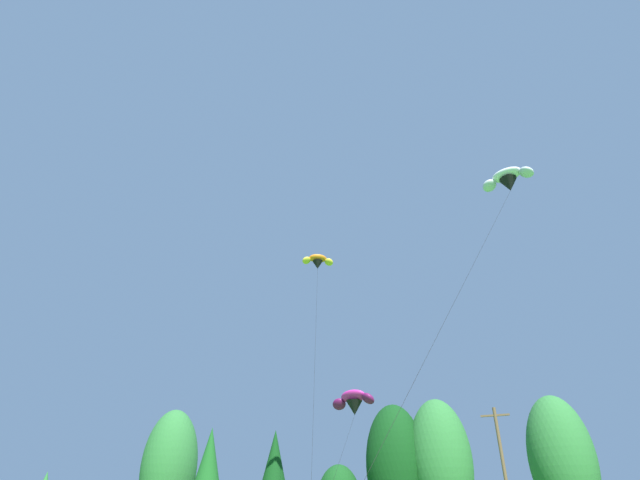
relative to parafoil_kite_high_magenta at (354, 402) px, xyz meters
name	(u,v)px	position (x,y,z in m)	size (l,w,h in m)	color
treeline_tree_b	(169,467)	(-24.15, 13.94, -2.09)	(5.93, 5.93, 15.31)	#472D19
treeline_tree_c	(207,477)	(-17.52, 10.53, -3.58)	(4.33, 4.33, 12.43)	#472D19
treeline_tree_d	(274,479)	(-11.57, 13.08, -3.66)	(4.31, 4.31, 12.30)	#472D19
treeline_tree_f	(396,465)	(0.91, 11.78, -3.08)	(5.49, 5.49, 13.68)	#472D19
treeline_tree_g	(441,462)	(4.91, 11.95, -2.93)	(5.56, 5.56, 13.93)	#472D19
treeline_tree_h	(562,460)	(15.03, 12.78, -3.05)	(5.51, 5.51, 13.73)	#472D19
parafoil_kite_high_magenta	(354,402)	(0.00, 0.00, 0.00)	(3.89, 9.66, 10.75)	#D12893
parafoil_kite_mid_white	(508,180)	(13.39, -7.32, 12.63)	(10.65, 16.78, 23.19)	white
parafoil_kite_far_orange	(318,262)	(-3.33, 1.37, 13.30)	(4.16, 10.82, 23.82)	orange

